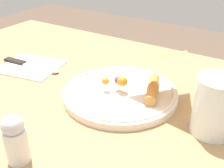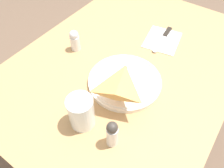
# 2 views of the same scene
# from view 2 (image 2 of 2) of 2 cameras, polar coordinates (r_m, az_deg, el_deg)

# --- Properties ---
(ground_plane) EXTENTS (6.00, 6.00, 0.00)m
(ground_plane) POSITION_cam_2_polar(r_m,az_deg,el_deg) (1.48, 2.71, -14.18)
(ground_plane) COLOR brown
(dining_table) EXTENTS (1.09, 0.80, 0.72)m
(dining_table) POSITION_cam_2_polar(r_m,az_deg,el_deg) (0.96, 4.06, 1.87)
(dining_table) COLOR #A87F51
(dining_table) RESTS_ON ground_plane
(plate_pizza) EXTENTS (0.26, 0.26, 0.06)m
(plate_pizza) POSITION_cam_2_polar(r_m,az_deg,el_deg) (0.79, 3.31, 0.87)
(plate_pizza) COLOR silver
(plate_pizza) RESTS_ON dining_table
(milk_glass) EXTENTS (0.08, 0.08, 0.11)m
(milk_glass) POSITION_cam_2_polar(r_m,az_deg,el_deg) (0.66, -8.02, -7.36)
(milk_glass) COLOR white
(milk_glass) RESTS_ON dining_table
(napkin_folded) EXTENTS (0.19, 0.17, 0.00)m
(napkin_folded) POSITION_cam_2_polar(r_m,az_deg,el_deg) (0.99, 13.01, 11.15)
(napkin_folded) COLOR white
(napkin_folded) RESTS_ON dining_table
(butter_knife) EXTENTS (0.19, 0.04, 0.01)m
(butter_knife) POSITION_cam_2_polar(r_m,az_deg,el_deg) (1.00, 13.25, 11.64)
(butter_knife) COLOR black
(butter_knife) RESTS_ON napkin_folded
(salt_shaker) EXTENTS (0.04, 0.04, 0.09)m
(salt_shaker) POSITION_cam_2_polar(r_m,az_deg,el_deg) (0.91, -9.72, 11.21)
(salt_shaker) COLOR silver
(salt_shaker) RESTS_ON dining_table
(pepper_shaker) EXTENTS (0.03, 0.03, 0.11)m
(pepper_shaker) POSITION_cam_2_polar(r_m,az_deg,el_deg) (0.62, 0.05, -12.87)
(pepper_shaker) COLOR silver
(pepper_shaker) RESTS_ON dining_table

